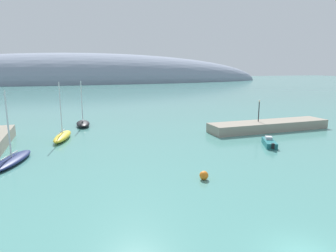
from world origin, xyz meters
name	(u,v)px	position (x,y,z in m)	size (l,w,h in m)	color
breakwater_rocks	(269,126)	(20.72, 30.30, 0.79)	(22.16, 4.52, 1.58)	gray
distant_ridge	(85,82)	(0.55, 209.04, 0.00)	(280.04, 62.96, 41.12)	gray
sailboat_yellow_near_shore	(63,136)	(-13.57, 34.85, 0.55)	(3.58, 7.86, 8.78)	yellow
sailboat_navy_mid_mooring	(12,160)	(-19.07, 24.76, 0.44)	(4.73, 8.60, 8.42)	navy
sailboat_black_outer_mooring	(83,123)	(-9.98, 44.77, 0.56)	(2.57, 6.15, 8.45)	black
motorboat_teal_foreground	(269,143)	(14.06, 21.51, 0.44)	(3.27, 4.71, 1.19)	#1E6B70
mooring_buoy_orange	(204,175)	(-0.31, 12.94, 0.44)	(0.89, 0.89, 0.89)	orange
harbor_lamp_post	(259,108)	(18.80, 30.77, 3.95)	(0.36, 0.36, 3.78)	black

